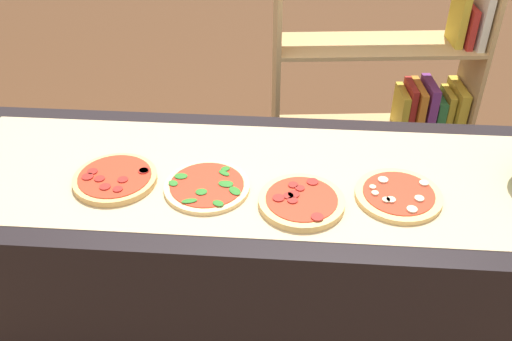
# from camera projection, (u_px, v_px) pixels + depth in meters

# --- Properties ---
(counter) EXTENTS (2.09, 0.74, 0.89)m
(counter) POSITION_uv_depth(u_px,v_px,m) (256.00, 274.00, 2.07)
(counter) COLOR black
(counter) RESTS_ON ground_plane
(parchment_paper) EXTENTS (1.94, 0.59, 0.00)m
(parchment_paper) POSITION_uv_depth(u_px,v_px,m) (256.00, 175.00, 1.81)
(parchment_paper) COLOR tan
(parchment_paper) RESTS_ON counter
(pizza_pepperoni_0) EXTENTS (0.26, 0.26, 0.03)m
(pizza_pepperoni_0) POSITION_uv_depth(u_px,v_px,m) (115.00, 179.00, 1.77)
(pizza_pepperoni_0) COLOR tan
(pizza_pepperoni_0) RESTS_ON parchment_paper
(pizza_spinach_1) EXTENTS (0.27, 0.27, 0.02)m
(pizza_spinach_1) POSITION_uv_depth(u_px,v_px,m) (207.00, 186.00, 1.74)
(pizza_spinach_1) COLOR #E5C17F
(pizza_spinach_1) RESTS_ON parchment_paper
(pizza_pepperoni_2) EXTENTS (0.26, 0.26, 0.03)m
(pizza_pepperoni_2) POSITION_uv_depth(u_px,v_px,m) (301.00, 201.00, 1.68)
(pizza_pepperoni_2) COLOR #DBB26B
(pizza_pepperoni_2) RESTS_ON parchment_paper
(pizza_mushroom_3) EXTENTS (0.26, 0.26, 0.03)m
(pizza_mushroom_3) POSITION_uv_depth(u_px,v_px,m) (398.00, 195.00, 1.71)
(pizza_mushroom_3) COLOR #DBB26B
(pizza_mushroom_3) RESTS_ON parchment_paper
(bookshelf) EXTENTS (0.97, 0.39, 1.37)m
(bookshelf) POSITION_uv_depth(u_px,v_px,m) (397.00, 104.00, 2.77)
(bookshelf) COLOR tan
(bookshelf) RESTS_ON ground_plane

